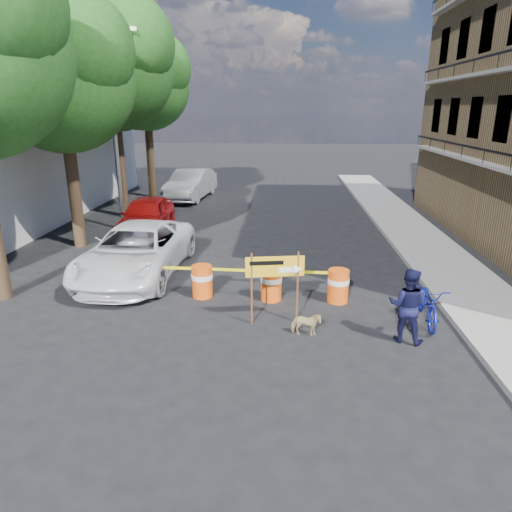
# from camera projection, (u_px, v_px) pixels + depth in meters

# --- Properties ---
(ground) EXTENTS (120.00, 120.00, 0.00)m
(ground) POSITION_uv_depth(u_px,v_px,m) (243.00, 340.00, 10.31)
(ground) COLOR black
(ground) RESTS_ON ground
(sidewalk_east) EXTENTS (2.40, 40.00, 0.15)m
(sidewalk_east) POSITION_uv_depth(u_px,v_px,m) (438.00, 259.00, 15.63)
(sidewalk_east) COLOR gray
(sidewalk_east) RESTS_ON ground
(tree_mid_a) EXTENTS (5.25, 5.00, 8.68)m
(tree_mid_a) POSITION_uv_depth(u_px,v_px,m) (62.00, 77.00, 15.49)
(tree_mid_a) COLOR #332316
(tree_mid_a) RESTS_ON ground
(tree_mid_b) EXTENTS (5.67, 5.40, 9.62)m
(tree_mid_b) POSITION_uv_depth(u_px,v_px,m) (113.00, 67.00, 20.02)
(tree_mid_b) COLOR #332316
(tree_mid_b) RESTS_ON ground
(tree_far) EXTENTS (5.04, 4.80, 8.84)m
(tree_far) POSITION_uv_depth(u_px,v_px,m) (147.00, 85.00, 24.92)
(tree_far) COLOR #332316
(tree_far) RESTS_ON ground
(streetlamp) EXTENTS (1.25, 0.18, 8.00)m
(streetlamp) POSITION_uv_depth(u_px,v_px,m) (116.00, 124.00, 18.32)
(streetlamp) COLOR gray
(streetlamp) RESTS_ON ground
(barrel_far_left) EXTENTS (0.58, 0.58, 0.90)m
(barrel_far_left) POSITION_uv_depth(u_px,v_px,m) (136.00, 279.00, 12.68)
(barrel_far_left) COLOR #DF540D
(barrel_far_left) RESTS_ON ground
(barrel_mid_left) EXTENTS (0.58, 0.58, 0.90)m
(barrel_mid_left) POSITION_uv_depth(u_px,v_px,m) (202.00, 281.00, 12.55)
(barrel_mid_left) COLOR #DF540D
(barrel_mid_left) RESTS_ON ground
(barrel_mid_right) EXTENTS (0.58, 0.58, 0.90)m
(barrel_mid_right) POSITION_uv_depth(u_px,v_px,m) (271.00, 283.00, 12.34)
(barrel_mid_right) COLOR #DF540D
(barrel_mid_right) RESTS_ON ground
(barrel_far_right) EXTENTS (0.58, 0.58, 0.90)m
(barrel_far_right) POSITION_uv_depth(u_px,v_px,m) (338.00, 285.00, 12.22)
(barrel_far_right) COLOR #DF540D
(barrel_far_right) RESTS_ON ground
(detour_sign) EXTENTS (1.39, 0.34, 1.80)m
(detour_sign) POSITION_uv_depth(u_px,v_px,m) (282.00, 272.00, 10.75)
(detour_sign) COLOR #592D19
(detour_sign) RESTS_ON ground
(pedestrian) EXTENTS (1.01, 0.91, 1.71)m
(pedestrian) POSITION_uv_depth(u_px,v_px,m) (407.00, 305.00, 10.03)
(pedestrian) COLOR black
(pedestrian) RESTS_ON ground
(bicycle) EXTENTS (0.75, 1.06, 1.93)m
(bicycle) POSITION_uv_depth(u_px,v_px,m) (430.00, 285.00, 10.90)
(bicycle) COLOR #131E9F
(bicycle) RESTS_ON ground
(dog) EXTENTS (0.71, 0.38, 0.58)m
(dog) POSITION_uv_depth(u_px,v_px,m) (306.00, 324.00, 10.41)
(dog) COLOR tan
(dog) RESTS_ON ground
(suv_white) EXTENTS (2.79, 5.73, 1.57)m
(suv_white) POSITION_uv_depth(u_px,v_px,m) (136.00, 251.00, 14.07)
(suv_white) COLOR white
(suv_white) RESTS_ON ground
(sedan_red) EXTENTS (2.00, 4.52, 1.51)m
(sedan_red) POSITION_uv_depth(u_px,v_px,m) (146.00, 215.00, 18.89)
(sedan_red) COLOR #A60E0D
(sedan_red) RESTS_ON ground
(sedan_silver) EXTENTS (2.37, 5.27, 1.68)m
(sedan_silver) POSITION_uv_depth(u_px,v_px,m) (191.00, 184.00, 26.10)
(sedan_silver) COLOR silver
(sedan_silver) RESTS_ON ground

